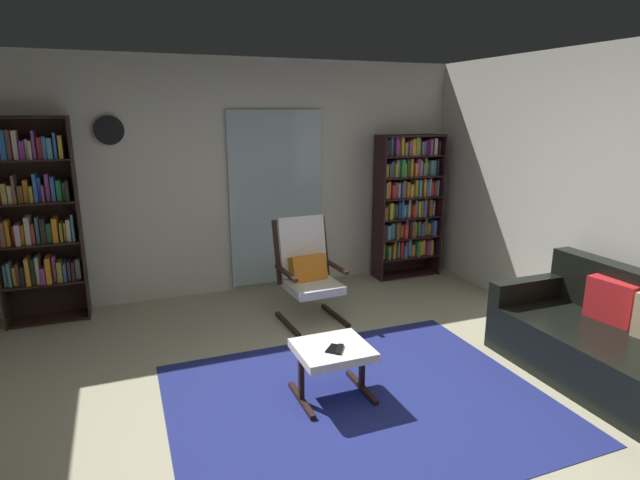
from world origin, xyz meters
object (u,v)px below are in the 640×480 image
bookshelf_near_tv (36,217)px  ottoman (332,355)px  bookshelf_near_sofa (407,202)px  leather_sofa (615,345)px  tv_remote (339,349)px  wall_clock (109,130)px  cell_phone (333,349)px  lounge_armchair (307,267)px

bookshelf_near_tv → ottoman: size_ratio=3.81×
bookshelf_near_sofa → leather_sofa: bearing=-87.5°
tv_remote → wall_clock: (-1.39, 2.58, 1.44)m
bookshelf_near_tv → cell_phone: bookshelf_near_tv is taller
lounge_armchair → cell_phone: (-0.35, -1.49, -0.13)m
bookshelf_near_sofa → lounge_armchair: (-1.63, -0.87, -0.41)m
bookshelf_near_sofa → leather_sofa: (0.13, -2.90, -0.64)m
tv_remote → bookshelf_near_tv: bearing=164.1°
ottoman → wall_clock: bearing=118.7°
cell_phone → wall_clock: wall_clock is taller
bookshelf_near_tv → ottoman: (2.10, -2.36, -0.72)m
bookshelf_near_sofa → cell_phone: 3.13m
bookshelf_near_tv → tv_remote: 3.29m
leather_sofa → cell_phone: leather_sofa is taller
leather_sofa → bookshelf_near_sofa: bearing=92.5°
bookshelf_near_tv → bookshelf_near_sofa: size_ratio=1.13×
bookshelf_near_tv → wall_clock: (0.72, 0.14, 0.80)m
ottoman → tv_remote: tv_remote is taller
cell_phone → wall_clock: bearing=160.5°
bookshelf_near_sofa → ottoman: bookshelf_near_sofa is taller
lounge_armchair → bookshelf_near_sofa: bearing=28.1°
leather_sofa → lounge_armchair: (-1.76, 2.03, 0.23)m
tv_remote → leather_sofa: bearing=19.4°
leather_sofa → tv_remote: (-2.07, 0.51, 0.11)m
cell_phone → wall_clock: size_ratio=0.48×
bookshelf_near_sofa → ottoman: 3.10m
ottoman → cell_phone: size_ratio=3.74×
bookshelf_near_sofa → wall_clock: wall_clock is taller
bookshelf_near_sofa → cell_phone: (-1.99, -2.36, -0.54)m
cell_phone → ottoman: bearing=111.7°
wall_clock → tv_remote: bearing=-61.7°
tv_remote → wall_clock: wall_clock is taller
leather_sofa → ottoman: 2.17m
ottoman → cell_phone: (-0.02, -0.05, 0.07)m
leather_sofa → cell_phone: 2.18m
lounge_armchair → ottoman: 1.50m
bookshelf_near_tv → tv_remote: size_ratio=13.84×
leather_sofa → cell_phone: (-2.11, 0.54, 0.10)m
lounge_armchair → wall_clock: wall_clock is taller
bookshelf_near_sofa → wall_clock: (-3.34, 0.18, 0.91)m
lounge_armchair → ottoman: size_ratio=1.95×
lounge_armchair → wall_clock: 2.40m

